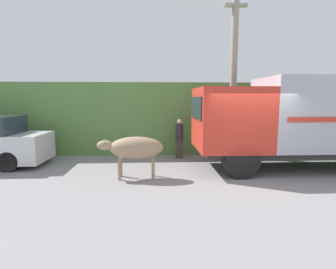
{
  "coord_description": "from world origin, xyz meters",
  "views": [
    {
      "loc": [
        -2.79,
        -7.65,
        2.35
      ],
      "look_at": [
        -2.38,
        0.39,
        1.25
      ],
      "focal_mm": 28.0,
      "sensor_mm": 36.0,
      "label": 1
    }
  ],
  "objects_px": {
    "cargo_truck": "(308,118)",
    "pedestrian_on_hill": "(179,137)",
    "utility_pole": "(234,71)",
    "brown_cow": "(135,148)"
  },
  "relations": [
    {
      "from": "cargo_truck",
      "to": "pedestrian_on_hill",
      "type": "height_order",
      "value": "cargo_truck"
    },
    {
      "from": "cargo_truck",
      "to": "utility_pole",
      "type": "relative_size",
      "value": 1.09
    },
    {
      "from": "pedestrian_on_hill",
      "to": "utility_pole",
      "type": "xyz_separation_m",
      "value": [
        2.18,
        0.28,
        2.6
      ]
    },
    {
      "from": "cargo_truck",
      "to": "pedestrian_on_hill",
      "type": "relative_size",
      "value": 4.7
    },
    {
      "from": "pedestrian_on_hill",
      "to": "utility_pole",
      "type": "relative_size",
      "value": 0.23
    },
    {
      "from": "cargo_truck",
      "to": "brown_cow",
      "type": "relative_size",
      "value": 3.77
    },
    {
      "from": "brown_cow",
      "to": "cargo_truck",
      "type": "bearing_deg",
      "value": 14.23
    },
    {
      "from": "cargo_truck",
      "to": "pedestrian_on_hill",
      "type": "xyz_separation_m",
      "value": [
        -4.13,
        1.79,
        -0.87
      ]
    },
    {
      "from": "brown_cow",
      "to": "utility_pole",
      "type": "bearing_deg",
      "value": 43.71
    },
    {
      "from": "pedestrian_on_hill",
      "to": "utility_pole",
      "type": "bearing_deg",
      "value": -161.33
    }
  ]
}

